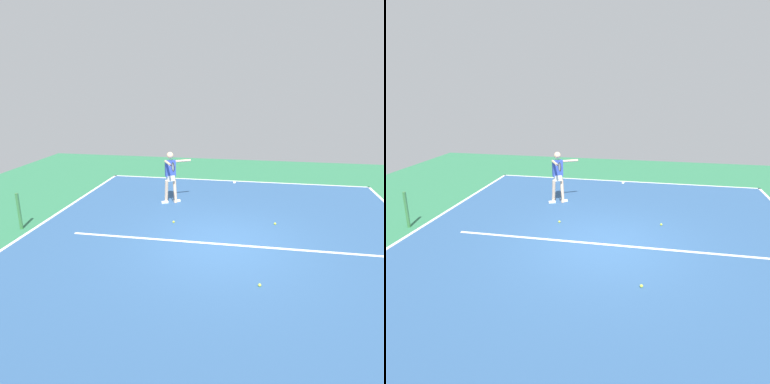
# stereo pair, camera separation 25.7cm
# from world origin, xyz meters

# --- Properties ---
(ground_plane) EXTENTS (21.51, 21.51, 0.00)m
(ground_plane) POSITION_xyz_m (0.00, 0.00, 0.00)
(ground_plane) COLOR #2D754C
(court_surface) EXTENTS (10.86, 12.66, 0.00)m
(court_surface) POSITION_xyz_m (0.00, 0.00, 0.00)
(court_surface) COLOR #2D5484
(court_surface) RESTS_ON ground_plane
(court_line_baseline_near) EXTENTS (10.86, 0.10, 0.01)m
(court_line_baseline_near) POSITION_xyz_m (0.00, -6.28, 0.00)
(court_line_baseline_near) COLOR white
(court_line_baseline_near) RESTS_ON ground_plane
(court_line_sideline_right) EXTENTS (0.10, 12.66, 0.01)m
(court_line_sideline_right) POSITION_xyz_m (5.38, 0.00, 0.00)
(court_line_sideline_right) COLOR white
(court_line_sideline_right) RESTS_ON ground_plane
(court_line_service) EXTENTS (8.15, 0.10, 0.01)m
(court_line_service) POSITION_xyz_m (0.00, 0.02, 0.00)
(court_line_service) COLOR white
(court_line_service) RESTS_ON ground_plane
(court_line_centre_mark) EXTENTS (0.10, 0.30, 0.01)m
(court_line_centre_mark) POSITION_xyz_m (0.00, -6.08, 0.00)
(court_line_centre_mark) COLOR white
(court_line_centre_mark) RESTS_ON ground_plane
(net_post) EXTENTS (0.09, 0.09, 1.07)m
(net_post) POSITION_xyz_m (5.73, 0.00, 0.54)
(net_post) COLOR #38753D
(net_post) RESTS_ON ground_plane
(tennis_player) EXTENTS (0.97, 1.40, 1.80)m
(tennis_player) POSITION_xyz_m (2.01, -3.01, 1.05)
(tennis_player) COLOR beige
(tennis_player) RESTS_ON ground_plane
(tennis_ball_centre_court) EXTENTS (0.07, 0.07, 0.07)m
(tennis_ball_centre_court) POSITION_xyz_m (1.52, -1.19, 0.03)
(tennis_ball_centre_court) COLOR yellow
(tennis_ball_centre_court) RESTS_ON ground_plane
(tennis_ball_by_baseline) EXTENTS (0.07, 0.07, 0.07)m
(tennis_ball_by_baseline) POSITION_xyz_m (-1.47, -1.58, 0.03)
(tennis_ball_by_baseline) COLOR #CCE033
(tennis_ball_by_baseline) RESTS_ON ground_plane
(tennis_ball_by_sideline) EXTENTS (0.07, 0.07, 0.07)m
(tennis_ball_by_sideline) POSITION_xyz_m (-1.00, 1.89, 0.03)
(tennis_ball_by_sideline) COLOR #C6E53D
(tennis_ball_by_sideline) RESTS_ON ground_plane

